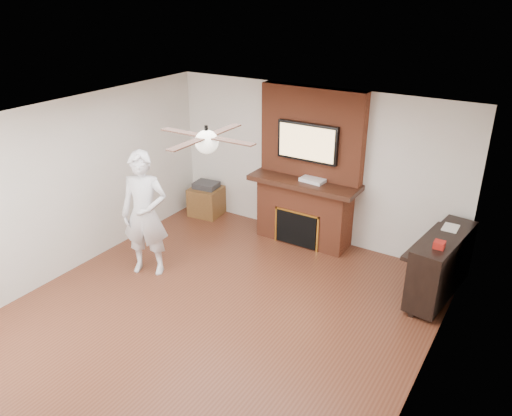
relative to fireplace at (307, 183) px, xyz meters
The scene contains 12 objects.
room_shell 2.56m from the fireplace, 90.00° to the right, with size 5.36×5.86×2.86m.
fireplace is the anchor object (origin of this frame).
tv 0.69m from the fireplace, 90.00° to the right, with size 1.00×0.08×0.60m.
ceiling_fan 2.88m from the fireplace, 90.00° to the right, with size 1.21×1.21×0.31m.
person 2.59m from the fireplace, 125.04° to the right, with size 0.68×0.45×1.84m, color silver.
side_table 2.10m from the fireplace, behind, with size 0.60×0.60×0.62m.
piano 2.40m from the fireplace, 13.58° to the right, with size 0.67×1.44×1.00m.
cable_box 0.21m from the fireplace, 33.87° to the right, with size 0.38×0.22×0.05m, color silver.
candle_orange 0.98m from the fireplace, 140.89° to the right, with size 0.07×0.07×0.13m, color orange.
candle_green 0.97m from the fireplace, 102.46° to the right, with size 0.07×0.07×0.10m, color #537D32.
candle_cream 0.96m from the fireplace, 51.20° to the right, with size 0.07×0.07×0.12m, color beige.
candle_blue 0.99m from the fireplace, 43.73° to the right, with size 0.06×0.06×0.08m, color #3847A9.
Camera 1 is at (3.23, -4.17, 3.88)m, focal length 35.00 mm.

